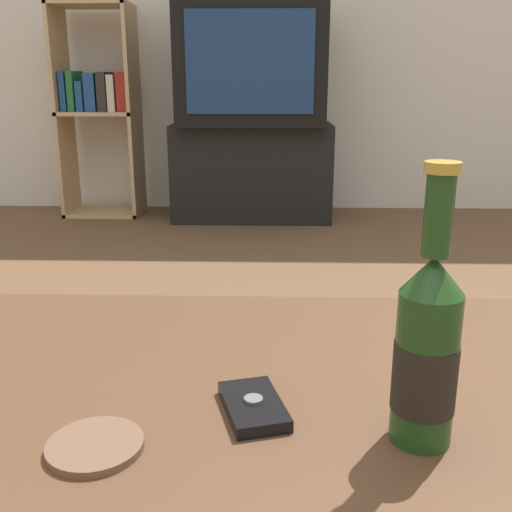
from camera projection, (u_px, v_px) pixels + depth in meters
coffee_table at (184, 463)px, 0.65m from camera, size 1.12×0.74×0.40m
tv_stand at (252, 171)px, 3.30m from camera, size 0.86×0.43×0.52m
television at (252, 64)px, 3.14m from camera, size 0.75×0.61×0.61m
bookshelf at (99, 105)px, 3.29m from camera, size 0.42×0.30×1.13m
beer_bottle at (427, 350)px, 0.57m from camera, size 0.06×0.06×0.28m
cell_phone at (253, 406)px, 0.64m from camera, size 0.08×0.11×0.02m
coaster at (95, 446)px, 0.58m from camera, size 0.09×0.09×0.01m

